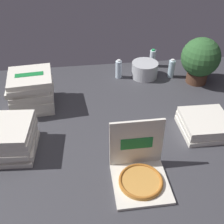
{
  "coord_description": "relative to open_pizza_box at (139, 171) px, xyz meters",
  "views": [
    {
      "loc": [
        -0.19,
        -1.68,
        1.5
      ],
      "look_at": [
        0.05,
        0.1,
        0.14
      ],
      "focal_mm": 44.66,
      "sensor_mm": 36.0,
      "label": 1
    }
  ],
  "objects": [
    {
      "name": "open_pizza_box",
      "position": [
        0.0,
        0.0,
        0.0
      ],
      "size": [
        0.37,
        0.38,
        0.39
      ],
      "color": "silver",
      "rests_on": "ground_plane"
    },
    {
      "name": "potted_plant",
      "position": [
        0.85,
        1.17,
        0.19
      ],
      "size": [
        0.38,
        0.38,
        0.47
      ],
      "color": "#513323",
      "rests_on": "ground_plane"
    },
    {
      "name": "pizza_stack_left_far",
      "position": [
        -0.78,
        0.96,
        0.08
      ],
      "size": [
        0.42,
        0.42,
        0.32
      ],
      "color": "silver",
      "rests_on": "ground_plane"
    },
    {
      "name": "ice_bucket",
      "position": [
        0.34,
        1.34,
        0.01
      ],
      "size": [
        0.27,
        0.27,
        0.16
      ],
      "primitive_type": "cylinder",
      "color": "#B7BABF",
      "rests_on": "ground_plane"
    },
    {
      "name": "water_bottle_0",
      "position": [
        0.07,
        1.36,
        0.02
      ],
      "size": [
        0.07,
        0.07,
        0.2
      ],
      "color": "silver",
      "rests_on": "ground_plane"
    },
    {
      "name": "ground_plane",
      "position": [
        -0.15,
        0.48,
        -0.09
      ],
      "size": [
        3.2,
        2.4,
        0.02
      ],
      "primitive_type": "cube",
      "color": "#38383D"
    },
    {
      "name": "pizza_stack_center_far",
      "position": [
        -0.9,
        0.39,
        0.04
      ],
      "size": [
        0.41,
        0.41,
        0.24
      ],
      "color": "silver",
      "rests_on": "ground_plane"
    },
    {
      "name": "water_bottle_1",
      "position": [
        0.48,
        1.56,
        0.02
      ],
      "size": [
        0.07,
        0.07,
        0.2
      ],
      "color": "white",
      "rests_on": "ground_plane"
    },
    {
      "name": "pizza_stack_right_near",
      "position": [
        0.63,
        0.42,
        -0.02
      ],
      "size": [
        0.38,
        0.38,
        0.12
      ],
      "color": "silver",
      "rests_on": "ground_plane"
    },
    {
      "name": "water_bottle_2",
      "position": [
        0.62,
        1.3,
        0.02
      ],
      "size": [
        0.07,
        0.07,
        0.2
      ],
      "color": "silver",
      "rests_on": "ground_plane"
    }
  ]
}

